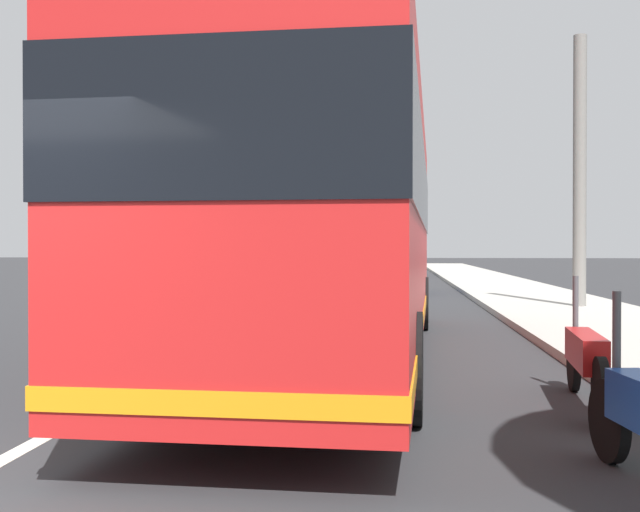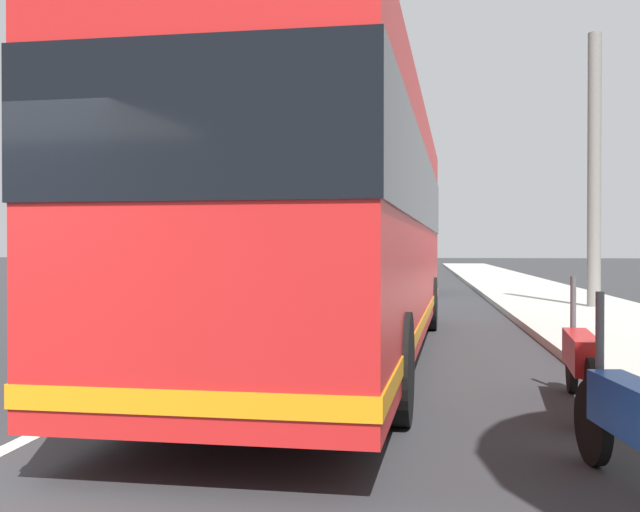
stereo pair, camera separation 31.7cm
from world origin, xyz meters
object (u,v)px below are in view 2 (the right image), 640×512
(motorcycle_nearest_curb, at_px, (581,360))
(coach_bus, at_px, (339,219))
(car_ahead_same_lane, at_px, (402,271))
(utility_pole, at_px, (594,173))
(car_oncoming, at_px, (398,263))

(motorcycle_nearest_curb, bearing_deg, coach_bus, 46.12)
(motorcycle_nearest_curb, distance_m, car_ahead_same_lane, 19.51)
(car_ahead_same_lane, bearing_deg, utility_pole, -150.71)
(coach_bus, height_order, motorcycle_nearest_curb, coach_bus)
(car_oncoming, relative_size, utility_pole, 0.65)
(motorcycle_nearest_curb, height_order, car_oncoming, car_oncoming)
(car_oncoming, xyz_separation_m, car_ahead_same_lane, (-16.35, -0.61, 0.05))
(car_oncoming, height_order, car_ahead_same_lane, car_ahead_same_lane)
(utility_pole, bearing_deg, motorcycle_nearest_curb, 167.40)
(car_oncoming, bearing_deg, car_ahead_same_lane, 179.98)
(utility_pole, bearing_deg, coach_bus, 148.23)
(car_oncoming, relative_size, car_ahead_same_lane, 0.96)
(car_ahead_same_lane, bearing_deg, car_oncoming, -0.07)
(coach_bus, distance_m, car_ahead_same_lane, 16.36)
(motorcycle_nearest_curb, distance_m, car_oncoming, 35.85)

